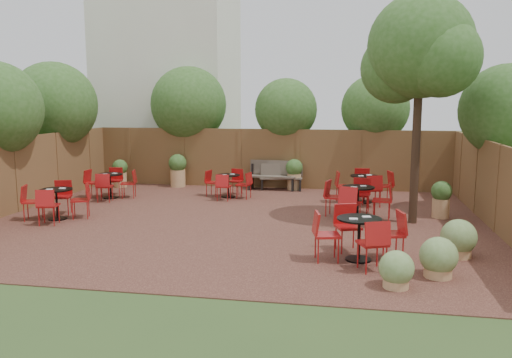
# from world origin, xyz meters

# --- Properties ---
(ground) EXTENTS (80.00, 80.00, 0.00)m
(ground) POSITION_xyz_m (0.00, 0.00, 0.00)
(ground) COLOR #354F23
(ground) RESTS_ON ground
(courtyard_paving) EXTENTS (12.00, 10.00, 0.02)m
(courtyard_paving) POSITION_xyz_m (0.00, 0.00, 0.01)
(courtyard_paving) COLOR #3D2019
(courtyard_paving) RESTS_ON ground
(fence_back) EXTENTS (12.00, 0.08, 2.00)m
(fence_back) POSITION_xyz_m (0.00, 5.00, 1.00)
(fence_back) COLOR brown
(fence_back) RESTS_ON ground
(fence_left) EXTENTS (0.08, 10.00, 2.00)m
(fence_left) POSITION_xyz_m (-6.00, 0.00, 1.00)
(fence_left) COLOR brown
(fence_left) RESTS_ON ground
(fence_right) EXTENTS (0.08, 10.00, 2.00)m
(fence_right) POSITION_xyz_m (6.00, 0.00, 1.00)
(fence_right) COLOR brown
(fence_right) RESTS_ON ground
(neighbour_building) EXTENTS (5.00, 4.00, 8.00)m
(neighbour_building) POSITION_xyz_m (-4.50, 8.00, 4.00)
(neighbour_building) COLOR silver
(neighbour_building) RESTS_ON ground
(overhang_foliage) EXTENTS (15.74, 10.72, 2.71)m
(overhang_foliage) POSITION_xyz_m (-2.37, 2.80, 2.74)
(overhang_foliage) COLOR #2E561B
(overhang_foliage) RESTS_ON ground
(courtyard_tree) EXTENTS (2.64, 2.54, 5.42)m
(courtyard_tree) POSITION_xyz_m (4.23, 0.56, 4.04)
(courtyard_tree) COLOR black
(courtyard_tree) RESTS_ON courtyard_paving
(park_bench_left) EXTENTS (1.59, 0.60, 0.96)m
(park_bench_left) POSITION_xyz_m (0.19, 4.63, 0.52)
(park_bench_left) COLOR brown
(park_bench_left) RESTS_ON courtyard_paving
(park_bench_right) EXTENTS (1.43, 0.62, 0.86)m
(park_bench_right) POSITION_xyz_m (0.48, 4.62, 0.46)
(park_bench_right) COLOR brown
(park_bench_right) RESTS_ON courtyard_paving
(bistro_tables) EXTENTS (9.25, 7.31, 0.93)m
(bistro_tables) POSITION_xyz_m (0.16, 0.77, 0.47)
(bistro_tables) COLOR black
(bistro_tables) RESTS_ON courtyard_paving
(planters) EXTENTS (10.50, 3.98, 1.12)m
(planters) POSITION_xyz_m (-0.83, 3.87, 0.57)
(planters) COLOR tan
(planters) RESTS_ON courtyard_paving
(low_shrubs) EXTENTS (1.91, 2.51, 0.73)m
(low_shrubs) POSITION_xyz_m (4.26, -3.05, 0.35)
(low_shrubs) COLOR tan
(low_shrubs) RESTS_ON courtyard_paving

